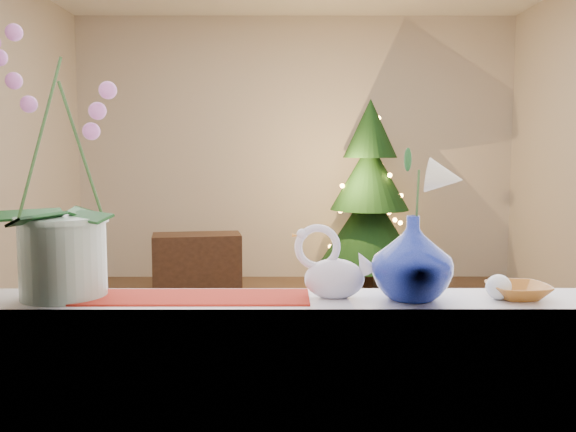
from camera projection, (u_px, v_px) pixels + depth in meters
name	position (u px, v px, depth m)	size (l,w,h in m)	color
ground	(300.00, 350.00, 4.31)	(5.00, 5.00, 0.00)	#311E14
wall_back	(295.00, 149.00, 6.66)	(4.50, 0.10, 2.70)	beige
wall_front	(323.00, 149.00, 1.69)	(4.50, 0.10, 2.70)	beige
windowsill	(319.00, 305.00, 1.86)	(2.20, 0.26, 0.04)	white
window_frame	(323.00, 15.00, 1.68)	(2.22, 0.06, 1.60)	white
runner	(188.00, 297.00, 1.86)	(0.70, 0.20, 0.01)	maroon
orchid_pot	(59.00, 163.00, 1.83)	(0.27, 0.27, 0.78)	beige
swan	(335.00, 263.00, 1.86)	(0.24, 0.11, 0.20)	silver
blue_vase	(412.00, 252.00, 1.83)	(0.27, 0.27, 0.28)	navy
lily	(414.00, 166.00, 1.81)	(0.15, 0.09, 0.21)	beige
paperweight	(499.00, 287.00, 1.84)	(0.07, 0.07, 0.07)	white
amber_dish	(518.00, 292.00, 1.85)	(0.15, 0.15, 0.04)	#A76322
xmas_tree	(369.00, 195.00, 6.16)	(1.00, 1.00, 1.82)	black
side_table	(197.00, 266.00, 5.80)	(0.78, 0.39, 0.59)	black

